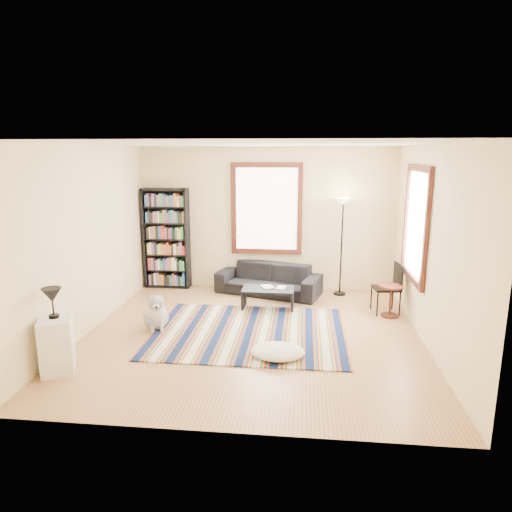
# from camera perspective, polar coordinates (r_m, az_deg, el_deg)

# --- Properties ---
(floor) EXTENTS (5.00, 5.00, 0.10)m
(floor) POSITION_cam_1_polar(r_m,az_deg,el_deg) (7.02, -0.44, -10.10)
(floor) COLOR tan
(floor) RESTS_ON ground
(ceiling) EXTENTS (5.00, 5.00, 0.10)m
(ceiling) POSITION_cam_1_polar(r_m,az_deg,el_deg) (6.47, -0.48, 14.28)
(ceiling) COLOR white
(ceiling) RESTS_ON floor
(wall_back) EXTENTS (5.00, 0.10, 2.80)m
(wall_back) POSITION_cam_1_polar(r_m,az_deg,el_deg) (9.10, 1.36, 4.71)
(wall_back) COLOR beige
(wall_back) RESTS_ON floor
(wall_front) EXTENTS (5.00, 0.10, 2.80)m
(wall_front) POSITION_cam_1_polar(r_m,az_deg,el_deg) (4.15, -4.45, -5.29)
(wall_front) COLOR beige
(wall_front) RESTS_ON floor
(wall_left) EXTENTS (0.10, 5.00, 2.80)m
(wall_left) POSITION_cam_1_polar(r_m,az_deg,el_deg) (7.33, -20.69, 1.89)
(wall_left) COLOR beige
(wall_left) RESTS_ON floor
(wall_right) EXTENTS (0.10, 5.00, 2.80)m
(wall_right) POSITION_cam_1_polar(r_m,az_deg,el_deg) (6.80, 21.42, 1.03)
(wall_right) COLOR beige
(wall_right) RESTS_ON floor
(window_back) EXTENTS (1.20, 0.06, 1.60)m
(window_back) POSITION_cam_1_polar(r_m,az_deg,el_deg) (8.99, 1.33, 5.90)
(window_back) COLOR white
(window_back) RESTS_ON wall_back
(window_right) EXTENTS (0.06, 1.20, 1.60)m
(window_right) POSITION_cam_1_polar(r_m,az_deg,el_deg) (7.51, 19.39, 3.79)
(window_right) COLOR white
(window_right) RESTS_ON wall_right
(rug) EXTENTS (2.91, 2.32, 0.02)m
(rug) POSITION_cam_1_polar(r_m,az_deg,el_deg) (7.06, -0.89, -9.45)
(rug) COLOR #0C1A40
(rug) RESTS_ON floor
(sofa) EXTENTS (2.12, 1.29, 0.58)m
(sofa) POSITION_cam_1_polar(r_m,az_deg,el_deg) (8.83, 1.57, -2.91)
(sofa) COLOR black
(sofa) RESTS_ON floor
(bookshelf) EXTENTS (0.90, 0.30, 2.00)m
(bookshelf) POSITION_cam_1_polar(r_m,az_deg,el_deg) (9.32, -11.11, 2.17)
(bookshelf) COLOR black
(bookshelf) RESTS_ON floor
(coffee_table) EXTENTS (1.03, 0.83, 0.36)m
(coffee_table) POSITION_cam_1_polar(r_m,az_deg,el_deg) (8.06, 1.52, -5.29)
(coffee_table) COLOR black
(coffee_table) RESTS_ON floor
(book_a) EXTENTS (0.30, 0.27, 0.02)m
(book_a) POSITION_cam_1_polar(r_m,az_deg,el_deg) (8.01, 0.81, -3.96)
(book_a) COLOR beige
(book_a) RESTS_ON coffee_table
(book_b) EXTENTS (0.19, 0.23, 0.02)m
(book_b) POSITION_cam_1_polar(r_m,az_deg,el_deg) (8.04, 2.62, -3.93)
(book_b) COLOR beige
(book_b) RESTS_ON coffee_table
(floor_cushion) EXTENTS (0.88, 0.78, 0.18)m
(floor_cushion) POSITION_cam_1_polar(r_m,az_deg,el_deg) (6.23, 2.74, -11.83)
(floor_cushion) COLOR white
(floor_cushion) RESTS_ON floor
(floor_lamp) EXTENTS (0.38, 0.38, 1.86)m
(floor_lamp) POSITION_cam_1_polar(r_m,az_deg,el_deg) (8.78, 10.63, 1.08)
(floor_lamp) COLOR black
(floor_lamp) RESTS_ON floor
(side_table) EXTENTS (0.52, 0.52, 0.54)m
(side_table) POSITION_cam_1_polar(r_m,az_deg,el_deg) (7.95, 16.44, -5.40)
(side_table) COLOR #4A2112
(side_table) RESTS_ON floor
(folding_chair) EXTENTS (0.47, 0.46, 0.86)m
(folding_chair) POSITION_cam_1_polar(r_m,az_deg,el_deg) (8.07, 15.94, -3.92)
(folding_chair) COLOR black
(folding_chair) RESTS_ON floor
(white_cabinet) EXTENTS (0.55, 0.61, 0.70)m
(white_cabinet) POSITION_cam_1_polar(r_m,az_deg,el_deg) (6.31, -23.63, -10.06)
(white_cabinet) COLOR white
(white_cabinet) RESTS_ON floor
(table_lamp) EXTENTS (0.30, 0.30, 0.38)m
(table_lamp) POSITION_cam_1_polar(r_m,az_deg,el_deg) (6.13, -24.08, -5.39)
(table_lamp) COLOR black
(table_lamp) RESTS_ON white_cabinet
(dog) EXTENTS (0.61, 0.71, 0.60)m
(dog) POSITION_cam_1_polar(r_m,az_deg,el_deg) (7.27, -12.42, -6.65)
(dog) COLOR #BDBDBD
(dog) RESTS_ON floor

